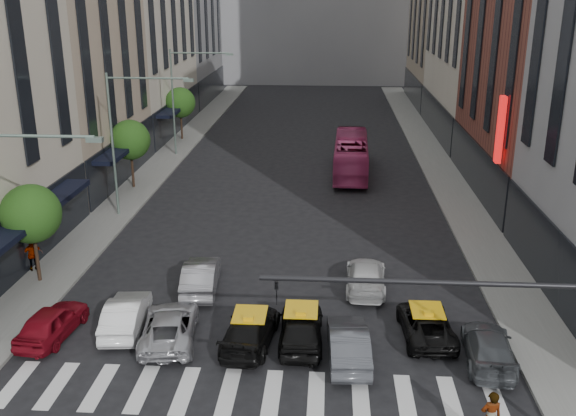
% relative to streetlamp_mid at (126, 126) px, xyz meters
% --- Properties ---
extents(sidewalk_left, '(3.00, 96.00, 0.15)m').
position_rel_streetlamp_mid_xyz_m(sidewalk_left, '(-1.46, 10.00, -5.83)').
color(sidewalk_left, slate).
rests_on(sidewalk_left, ground).
extents(sidewalk_right, '(3.00, 96.00, 0.15)m').
position_rel_streetlamp_mid_xyz_m(sidewalk_right, '(21.54, 10.00, -5.83)').
color(sidewalk_right, slate).
rests_on(sidewalk_right, ground).
extents(building_left_b, '(8.00, 16.00, 24.00)m').
position_rel_streetlamp_mid_xyz_m(building_left_b, '(-6.96, 8.00, 6.10)').
color(building_left_b, tan).
rests_on(building_left_b, ground).
extents(building_right_b, '(8.00, 18.00, 26.00)m').
position_rel_streetlamp_mid_xyz_m(building_right_b, '(27.04, 7.00, 7.10)').
color(building_right_b, brown).
rests_on(building_right_b, ground).
extents(tree_near, '(2.88, 2.88, 4.95)m').
position_rel_streetlamp_mid_xyz_m(tree_near, '(-1.76, -10.00, -2.25)').
color(tree_near, black).
rests_on(tree_near, sidewalk_left).
extents(tree_mid, '(2.88, 2.88, 4.95)m').
position_rel_streetlamp_mid_xyz_m(tree_mid, '(-1.76, 6.00, -2.25)').
color(tree_mid, black).
rests_on(tree_mid, sidewalk_left).
extents(tree_far, '(2.88, 2.88, 4.95)m').
position_rel_streetlamp_mid_xyz_m(tree_far, '(-1.76, 22.00, -2.25)').
color(tree_far, black).
rests_on(tree_far, sidewalk_left).
extents(streetlamp_mid, '(5.38, 0.25, 9.00)m').
position_rel_streetlamp_mid_xyz_m(streetlamp_mid, '(0.00, 0.00, 0.00)').
color(streetlamp_mid, gray).
rests_on(streetlamp_mid, sidewalk_left).
extents(streetlamp_far, '(5.38, 0.25, 9.00)m').
position_rel_streetlamp_mid_xyz_m(streetlamp_far, '(0.00, 16.00, 0.00)').
color(streetlamp_far, gray).
rests_on(streetlamp_far, sidewalk_left).
extents(traffic_signal, '(10.10, 0.20, 6.00)m').
position_rel_streetlamp_mid_xyz_m(traffic_signal, '(17.74, -21.00, -1.43)').
color(traffic_signal, black).
rests_on(traffic_signal, ground).
extents(liberty_sign, '(0.30, 0.70, 4.00)m').
position_rel_streetlamp_mid_xyz_m(liberty_sign, '(22.64, 0.00, 0.10)').
color(liberty_sign, red).
rests_on(liberty_sign, ground).
extents(car_red, '(2.07, 4.24, 1.39)m').
position_rel_streetlamp_mid_xyz_m(car_red, '(1.08, -15.09, -5.21)').
color(car_red, maroon).
rests_on(car_red, ground).
extents(car_white_front, '(1.90, 4.42, 1.41)m').
position_rel_streetlamp_mid_xyz_m(car_white_front, '(3.97, -14.21, -5.20)').
color(car_white_front, white).
rests_on(car_white_front, ground).
extents(car_silver, '(2.75, 4.96, 1.31)m').
position_rel_streetlamp_mid_xyz_m(car_silver, '(6.06, -15.00, -5.25)').
color(car_silver, '#ACACB1').
rests_on(car_silver, ground).
extents(taxi_left, '(2.35, 4.80, 1.34)m').
position_rel_streetlamp_mid_xyz_m(taxi_left, '(9.44, -15.10, -5.23)').
color(taxi_left, black).
rests_on(taxi_left, ground).
extents(taxi_center, '(1.87, 4.47, 1.51)m').
position_rel_streetlamp_mid_xyz_m(taxi_center, '(11.53, -14.86, -5.15)').
color(taxi_center, black).
rests_on(taxi_center, ground).
extents(car_grey_mid, '(1.75, 4.46, 1.45)m').
position_rel_streetlamp_mid_xyz_m(car_grey_mid, '(13.44, -15.99, -5.18)').
color(car_grey_mid, '#46494F').
rests_on(car_grey_mid, ground).
extents(taxi_right, '(2.26, 4.50, 1.22)m').
position_rel_streetlamp_mid_xyz_m(taxi_right, '(16.74, -14.01, -5.29)').
color(taxi_right, black).
rests_on(taxi_right, ground).
extents(car_grey_curb, '(2.24, 4.62, 1.30)m').
position_rel_streetlamp_mid_xyz_m(car_grey_curb, '(18.91, -15.83, -5.26)').
color(car_grey_curb, '#494D51').
rests_on(car_grey_curb, ground).
extents(car_row2_left, '(1.96, 4.63, 1.49)m').
position_rel_streetlamp_mid_xyz_m(car_row2_left, '(6.44, -10.27, -5.16)').
color(car_row2_left, '#9A999E').
rests_on(car_row2_left, ground).
extents(car_row2_right, '(2.10, 4.73, 1.35)m').
position_rel_streetlamp_mid_xyz_m(car_row2_right, '(14.44, -9.58, -5.23)').
color(car_row2_right, silver).
rests_on(car_row2_right, ground).
extents(bus, '(2.87, 10.85, 3.00)m').
position_rel_streetlamp_mid_xyz_m(bus, '(14.25, 11.10, -4.40)').
color(bus, '#BA366E').
rests_on(bus, ground).
extents(rider, '(0.74, 0.54, 1.85)m').
position_rel_streetlamp_mid_xyz_m(rider, '(17.76, -20.95, -4.18)').
color(rider, gray).
rests_on(rider, motorcycle).
extents(pedestrian_far, '(1.06, 0.95, 1.73)m').
position_rel_streetlamp_mid_xyz_m(pedestrian_far, '(-2.56, -8.84, -4.89)').
color(pedestrian_far, gray).
rests_on(pedestrian_far, sidewalk_left).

